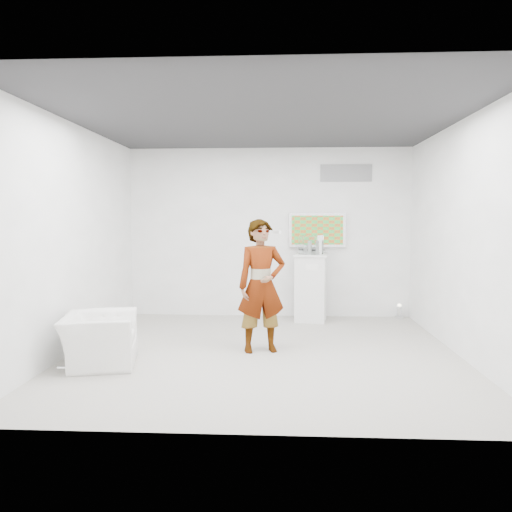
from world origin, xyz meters
The scene contains 10 objects.
room centered at (0.00, 0.00, 1.50)m, with size 5.01×5.01×3.00m.
tv centered at (0.85, 2.45, 1.55)m, with size 1.00×0.08×0.60m, color silver.
logo_decal centered at (1.35, 2.49, 2.55)m, with size 0.90×0.02×0.30m, color gray.
person centered at (-0.03, 0.07, 0.87)m, with size 0.64×0.42×1.75m, color white.
armchair centered at (-1.95, -0.64, 0.30)m, with size 0.94×0.82×0.61m, color white.
pedestal centered at (0.73, 2.08, 0.57)m, with size 0.56×0.56×1.15m, color silver.
floor_uplight centered at (2.29, 2.35, 0.12)m, with size 0.16×0.16×0.25m, color white.
vitrine centered at (0.73, 2.08, 1.31)m, with size 0.32×0.32×0.32m, color silver.
console centered at (0.73, 2.08, 1.26)m, with size 0.05×0.16×0.23m, color silver.
wii_remote centered at (0.16, 0.28, 1.57)m, with size 0.04×0.15×0.04m, color silver.
Camera 1 is at (0.24, -6.42, 1.75)m, focal length 35.00 mm.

